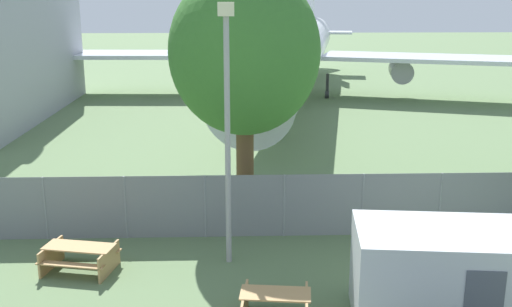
{
  "coord_description": "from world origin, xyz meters",
  "views": [
    {
      "loc": [
        -1.54,
        -8.06,
        7.61
      ],
      "look_at": [
        -0.81,
        13.13,
        2.0
      ],
      "focal_mm": 42.0,
      "sensor_mm": 36.0,
      "label": 1
    }
  ],
  "objects_px": {
    "airplane": "(298,52)",
    "picnic_bench_open_grass": "(80,255)",
    "tree_behind_benches": "(244,53)",
    "portable_cabin": "(442,277)",
    "picnic_bench_near_cabin": "(275,304)"
  },
  "relations": [
    {
      "from": "airplane",
      "to": "picnic_bench_open_grass",
      "type": "height_order",
      "value": "airplane"
    },
    {
      "from": "picnic_bench_open_grass",
      "to": "tree_behind_benches",
      "type": "relative_size",
      "value": 0.26
    },
    {
      "from": "portable_cabin",
      "to": "tree_behind_benches",
      "type": "xyz_separation_m",
      "value": [
        -4.52,
        7.58,
        4.56
      ]
    },
    {
      "from": "portable_cabin",
      "to": "picnic_bench_near_cabin",
      "type": "distance_m",
      "value": 3.99
    },
    {
      "from": "picnic_bench_near_cabin",
      "to": "picnic_bench_open_grass",
      "type": "xyz_separation_m",
      "value": [
        -5.38,
        2.94,
        0.01
      ]
    },
    {
      "from": "portable_cabin",
      "to": "tree_behind_benches",
      "type": "distance_m",
      "value": 9.93
    },
    {
      "from": "tree_behind_benches",
      "to": "portable_cabin",
      "type": "bearing_deg",
      "value": -59.17
    },
    {
      "from": "picnic_bench_open_grass",
      "to": "tree_behind_benches",
      "type": "bearing_deg",
      "value": 43.26
    },
    {
      "from": "portable_cabin",
      "to": "picnic_bench_open_grass",
      "type": "xyz_separation_m",
      "value": [
        -9.3,
        3.08,
        -0.7
      ]
    },
    {
      "from": "portable_cabin",
      "to": "picnic_bench_open_grass",
      "type": "bearing_deg",
      "value": 168.07
    },
    {
      "from": "airplane",
      "to": "portable_cabin",
      "type": "bearing_deg",
      "value": 10.96
    },
    {
      "from": "tree_behind_benches",
      "to": "airplane",
      "type": "bearing_deg",
      "value": 79.83
    },
    {
      "from": "picnic_bench_near_cabin",
      "to": "tree_behind_benches",
      "type": "bearing_deg",
      "value": 94.58
    },
    {
      "from": "portable_cabin",
      "to": "tree_behind_benches",
      "type": "bearing_deg",
      "value": 127.22
    },
    {
      "from": "picnic_bench_open_grass",
      "to": "picnic_bench_near_cabin",
      "type": "bearing_deg",
      "value": -28.68
    }
  ]
}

